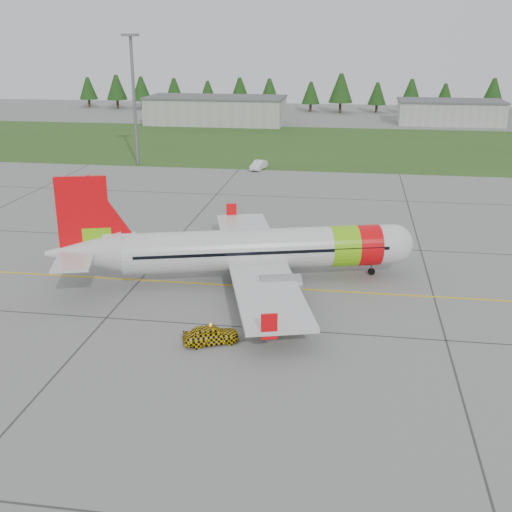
# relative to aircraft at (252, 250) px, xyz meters

# --- Properties ---
(ground) EXTENTS (320.00, 320.00, 0.00)m
(ground) POSITION_rel_aircraft_xyz_m (5.29, -9.56, -2.76)
(ground) COLOR gray
(ground) RESTS_ON ground
(aircraft) EXTENTS (30.94, 29.18, 9.58)m
(aircraft) POSITION_rel_aircraft_xyz_m (0.00, 0.00, 0.00)
(aircraft) COLOR silver
(aircraft) RESTS_ON ground
(follow_me_car) EXTENTS (1.82, 1.95, 3.86)m
(follow_me_car) POSITION_rel_aircraft_xyz_m (-0.96, -12.45, -0.83)
(follow_me_car) COLOR yellow
(follow_me_car) RESTS_ON ground
(service_van) EXTENTS (1.81, 1.75, 4.40)m
(service_van) POSITION_rel_aircraft_xyz_m (-6.59, 47.73, -0.56)
(service_van) COLOR white
(service_van) RESTS_ON ground
(grass_strip) EXTENTS (320.00, 50.00, 0.03)m
(grass_strip) POSITION_rel_aircraft_xyz_m (5.29, 72.44, -2.75)
(grass_strip) COLOR #30561E
(grass_strip) RESTS_ON ground
(taxi_guideline) EXTENTS (120.00, 0.25, 0.02)m
(taxi_guideline) POSITION_rel_aircraft_xyz_m (5.29, -1.56, -2.75)
(taxi_guideline) COLOR gold
(taxi_guideline) RESTS_ON ground
(hangar_west) EXTENTS (32.00, 14.00, 6.00)m
(hangar_west) POSITION_rel_aircraft_xyz_m (-24.71, 100.44, 0.24)
(hangar_west) COLOR #A8A8A3
(hangar_west) RESTS_ON ground
(hangar_east) EXTENTS (24.00, 12.00, 5.20)m
(hangar_east) POSITION_rel_aircraft_xyz_m (30.29, 108.44, -0.16)
(hangar_east) COLOR #A8A8A3
(hangar_east) RESTS_ON ground
(floodlight_mast) EXTENTS (0.50, 0.50, 20.00)m
(floodlight_mast) POSITION_rel_aircraft_xyz_m (-26.71, 48.44, 7.24)
(floodlight_mast) COLOR slate
(floodlight_mast) RESTS_ON ground
(treeline) EXTENTS (160.00, 8.00, 10.00)m
(treeline) POSITION_rel_aircraft_xyz_m (5.29, 128.44, 2.24)
(treeline) COLOR #1C3F14
(treeline) RESTS_ON ground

